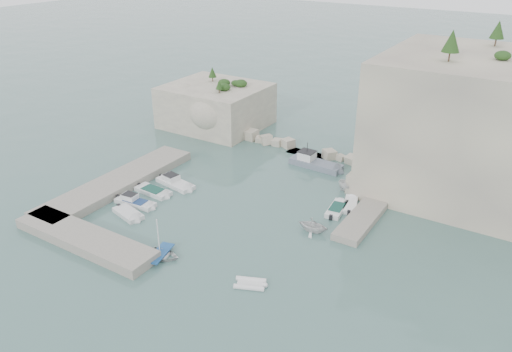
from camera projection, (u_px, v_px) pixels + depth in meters
The scene contains 21 objects.
ground at pixel (229, 218), 58.19m from camera, with size 400.00×400.00×0.00m, color #496E69.
cliff_east at pixel (488, 128), 61.06m from camera, with size 26.00×22.00×17.00m, color beige.
cliff_terrace at pixel (389, 177), 65.17m from camera, with size 8.00×10.00×2.50m, color beige.
outcrop_west at pixel (216, 106), 85.32m from camera, with size 16.00×14.00×7.00m, color beige.
quay_west at pixel (118, 183), 65.31m from camera, with size 5.00×24.00×1.10m, color #9E9689.
quay_south at pixel (85, 239), 53.19m from camera, with size 18.00×4.00×1.10m, color #9E9689.
ledge_east at pixel (370, 209), 59.19m from camera, with size 3.00×16.00×0.80m, color #9E9689.
breakwater at pixel (307, 149), 75.16m from camera, with size 28.00×3.00×1.40m, color beige.
motorboat_b at pixel (176, 185), 65.82m from camera, with size 6.32×2.07×1.40m, color silver, non-canonical shape.
motorboat_c at pixel (153, 193), 63.85m from camera, with size 5.50×2.00×0.70m, color silver, non-canonical shape.
motorboat_d at pixel (136, 205), 61.08m from camera, with size 5.80×1.73×1.40m, color silver, non-canonical shape.
motorboat_e at pixel (128, 216), 58.70m from camera, with size 4.65×1.90×0.70m, color silver, non-canonical shape.
rowboat at pixel (160, 257), 51.10m from camera, with size 3.01×4.22×0.87m, color silver.
inflatable_dinghy at pixel (250, 285), 47.00m from camera, with size 3.18×1.54×0.44m, color white, non-canonical shape.
tender_east_a at pixel (313, 231), 55.57m from camera, with size 2.95×3.42×1.80m, color silver.
tender_east_b at pixel (337, 211), 59.67m from camera, with size 4.95×1.69×0.70m, color silver, non-canonical shape.
tender_east_c at pixel (350, 206), 60.67m from camera, with size 4.67×1.51×0.70m, color white, non-canonical shape.
tender_east_d at pixel (356, 192), 64.04m from camera, with size 1.72×4.57×1.76m, color silver.
work_boat at pixel (316, 167), 71.06m from camera, with size 8.38×2.48×2.20m, color slate, non-canonical shape.
rowboat_mast at pixel (158, 236), 50.00m from camera, with size 0.10×0.10×4.20m, color white.
vegetation at pixel (461, 43), 60.51m from camera, with size 53.48×13.88×13.40m.
Camera 1 is at (29.39, -40.93, 29.67)m, focal length 35.00 mm.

